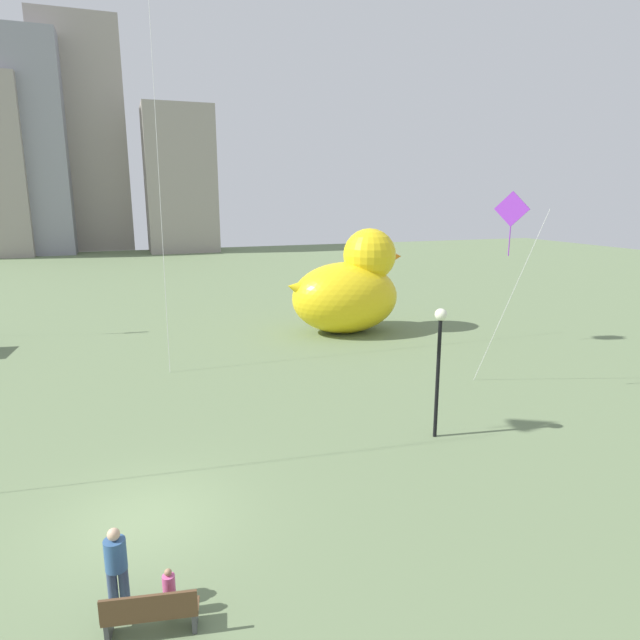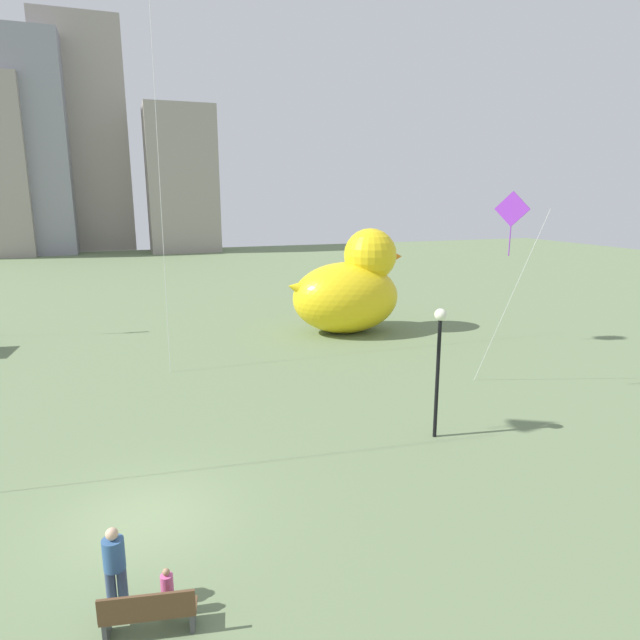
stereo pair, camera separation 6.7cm
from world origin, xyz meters
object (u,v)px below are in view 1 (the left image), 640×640
at_px(park_bench, 151,612).
at_px(lamppost, 439,348).
at_px(giant_inflatable_duck, 349,289).
at_px(kite_purple, 512,216).
at_px(person_adult, 116,564).
at_px(person_child, 169,589).

distance_m(park_bench, lamppost, 10.78).
distance_m(giant_inflatable_duck, kite_purple, 12.09).
relative_size(park_bench, person_adult, 1.03).
bearing_deg(lamppost, person_child, -150.04).
height_order(giant_inflatable_duck, lamppost, giant_inflatable_duck).
bearing_deg(park_bench, kite_purple, 30.75).
bearing_deg(giant_inflatable_duck, kite_purple, -81.41).
bearing_deg(kite_purple, park_bench, -149.25).
height_order(park_bench, giant_inflatable_duck, giant_inflatable_duck).
xyz_separation_m(person_adult, person_child, (0.88, -0.54, -0.38)).
bearing_deg(park_bench, giant_inflatable_duck, 58.42).
bearing_deg(person_child, park_bench, -131.11).
bearing_deg(person_adult, lamppost, 25.03).
xyz_separation_m(park_bench, lamppost, (9.00, 5.39, 2.49)).
distance_m(person_adult, person_child, 1.10).
height_order(park_bench, kite_purple, kite_purple).
bearing_deg(kite_purple, person_adult, -153.19).
height_order(giant_inflatable_duck, kite_purple, kite_purple).
bearing_deg(lamppost, person_adult, -154.97).
bearing_deg(person_child, kite_purple, 30.12).
bearing_deg(park_bench, person_child, 48.89).
relative_size(park_bench, kite_purple, 0.22).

